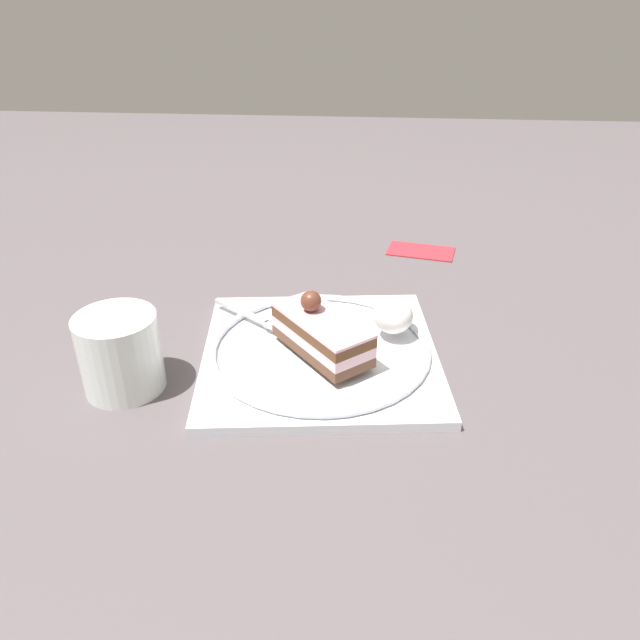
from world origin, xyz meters
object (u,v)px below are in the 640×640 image
Objects in this scene: fork at (258,319)px; folded_napkin at (421,251)px; cake_slice at (322,333)px; whipped_cream_dollop at (393,316)px; dessert_plate at (320,352)px; drink_glass_near at (121,356)px.

folded_napkin is at bearing -128.44° from fork.
whipped_cream_dollop is (-0.07, -0.04, -0.00)m from cake_slice.
dessert_plate is at bearing 66.98° from folded_napkin.
dessert_plate reaches higher than folded_napkin.
cake_slice is (-0.00, 0.01, 0.03)m from dessert_plate.
dessert_plate is at bearing -75.32° from cake_slice.
drink_glass_near reaches higher than whipped_cream_dollop.
fork is 0.32m from folded_napkin.
dessert_plate is 6.41× the size of whipped_cream_dollop.
whipped_cream_dollop is (-0.08, -0.03, 0.03)m from dessert_plate.
cake_slice is 0.09m from fork.
whipped_cream_dollop is at bearing 176.27° from fork.
folded_napkin is at bearing -112.04° from cake_slice.
dessert_plate is 0.32m from folded_napkin.
whipped_cream_dollop reaches higher than fork.
fork is at bearing -136.67° from drink_glass_near.
cake_slice is 0.09m from whipped_cream_dollop.
whipped_cream_dollop is at bearing -149.99° from cake_slice.
whipped_cream_dollop is at bearing -159.56° from drink_glass_near.
drink_glass_near is 0.48m from folded_napkin.
dessert_plate is 0.20m from drink_glass_near.
dessert_plate is 0.09m from whipped_cream_dollop.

